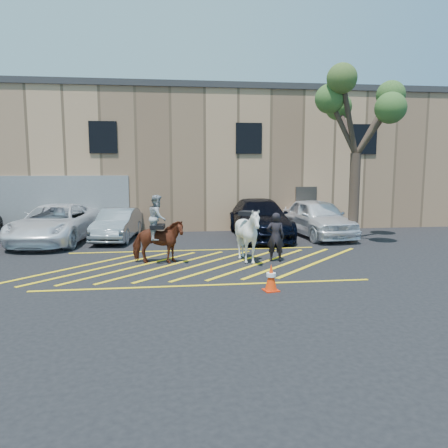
{
  "coord_description": "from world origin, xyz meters",
  "views": [
    {
      "loc": [
        -1.0,
        -14.56,
        3.36
      ],
      "look_at": [
        0.9,
        0.2,
        1.3
      ],
      "focal_mm": 35.0,
      "sensor_mm": 36.0,
      "label": 1
    }
  ],
  "objects": [
    {
      "name": "hatching_zone",
      "position": [
        -0.0,
        -0.3,
        0.01
      ],
      "size": [
        12.6,
        5.12,
        0.01
      ],
      "color": "yellow",
      "rests_on": "ground"
    },
    {
      "name": "warehouse",
      "position": [
        -0.01,
        11.99,
        3.65
      ],
      "size": [
        32.42,
        10.2,
        7.3
      ],
      "color": "tan",
      "rests_on": "ground"
    },
    {
      "name": "car_silver_sedan",
      "position": [
        -3.25,
        5.07,
        0.69
      ],
      "size": [
        2.02,
        4.36,
        1.38
      ],
      "primitive_type": "imported",
      "rotation": [
        0.0,
        0.0,
        -0.14
      ],
      "color": "gray",
      "rests_on": "ground"
    },
    {
      "name": "ground",
      "position": [
        0.0,
        0.0,
        0.0
      ],
      "size": [
        90.0,
        90.0,
        0.0
      ],
      "primitive_type": "plane",
      "color": "black",
      "rests_on": "ground"
    },
    {
      "name": "mounted_bay",
      "position": [
        -1.37,
        0.09,
        0.94
      ],
      "size": [
        1.84,
        0.99,
        2.34
      ],
      "color": "#612A17",
      "rests_on": "ground"
    },
    {
      "name": "handler",
      "position": [
        2.66,
        -0.06,
        0.85
      ],
      "size": [
        0.7,
        0.54,
        1.7
      ],
      "primitive_type": "imported",
      "rotation": [
        0.0,
        0.0,
        2.9
      ],
      "color": "black",
      "rests_on": "ground"
    },
    {
      "name": "tree",
      "position": [
        6.84,
        3.1,
        5.69
      ],
      "size": [
        3.99,
        4.37,
        7.31
      ],
      "color": "#4E392F",
      "rests_on": "ground"
    },
    {
      "name": "car_white_suv",
      "position": [
        5.88,
        4.83,
        0.87
      ],
      "size": [
        2.55,
        5.29,
        1.74
      ],
      "primitive_type": "imported",
      "rotation": [
        0.0,
        0.0,
        0.1
      ],
      "color": "white",
      "rests_on": "ground"
    },
    {
      "name": "car_blue_suv",
      "position": [
        3.17,
        5.07,
        0.86
      ],
      "size": [
        2.59,
        5.98,
        1.71
      ],
      "primitive_type": "imported",
      "rotation": [
        0.0,
        0.0,
        -0.03
      ],
      "color": "black",
      "rests_on": "ground"
    },
    {
      "name": "saddled_white",
      "position": [
        1.69,
        -0.1,
        0.96
      ],
      "size": [
        2.25,
        2.3,
        1.9
      ],
      "color": "white",
      "rests_on": "ground"
    },
    {
      "name": "car_white_pickup",
      "position": [
        -5.83,
        4.77,
        0.81
      ],
      "size": [
        3.35,
        6.1,
        1.62
      ],
      "primitive_type": "imported",
      "rotation": [
        0.0,
        0.0,
        -0.12
      ],
      "color": "white",
      "rests_on": "ground"
    },
    {
      "name": "traffic_cone",
      "position": [
        1.68,
        -3.54,
        0.37
      ],
      "size": [
        0.44,
        0.44,
        0.73
      ],
      "color": "red",
      "rests_on": "ground"
    }
  ]
}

